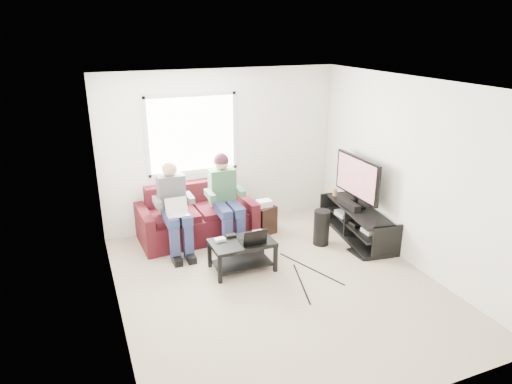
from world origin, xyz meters
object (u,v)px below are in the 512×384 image
subwoofer (321,228)px  end_table (264,218)px  sofa (196,219)px  tv (357,179)px  tv_stand (357,225)px  coffee_table (242,249)px

subwoofer → end_table: size_ratio=0.99×
sofa → tv: (2.37, -0.91, 0.66)m
end_table → subwoofer: bearing=-48.3°
sofa → tv: size_ratio=1.66×
sofa → end_table: bearing=-13.2°
subwoofer → sofa: bearing=150.3°
tv_stand → tv: 0.75m
sofa → tv_stand: sofa is taller
subwoofer → coffee_table: bearing=-169.0°
tv → end_table: (-1.29, 0.65, -0.72)m
sofa → tv_stand: 2.58m
subwoofer → tv_stand: bearing=-2.1°
sofa → tv_stand: bearing=-23.0°
coffee_table → tv_stand: bearing=7.0°
tv → subwoofer: size_ratio=1.97×
tv → sofa: bearing=159.0°
coffee_table → subwoofer: bearing=11.0°
coffee_table → tv: bearing=9.7°
sofa → coffee_table: sofa is taller
tv_stand → end_table: bearing=149.8°
coffee_table → sofa: bearing=103.8°
tv_stand → coffee_table: bearing=-173.0°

